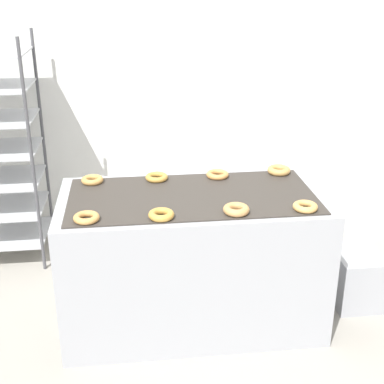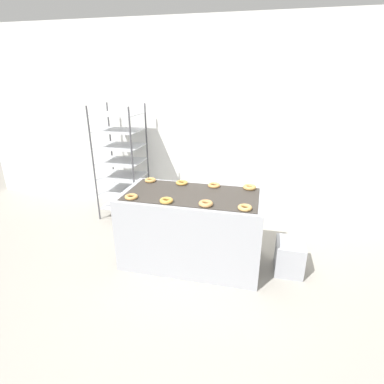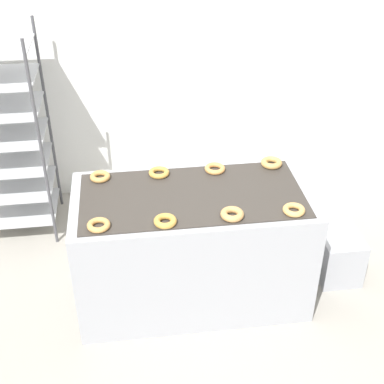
% 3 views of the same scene
% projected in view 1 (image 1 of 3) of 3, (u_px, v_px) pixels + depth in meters
% --- Properties ---
extents(wall_back, '(8.00, 0.05, 2.80)m').
position_uv_depth(wall_back, '(170.00, 59.00, 4.24)').
color(wall_back, white).
rests_on(wall_back, ground_plane).
extents(fryer_machine, '(1.54, 0.78, 0.85)m').
position_uv_depth(fryer_machine, '(192.00, 259.00, 3.25)').
color(fryer_machine, '#A8AAB2').
rests_on(fryer_machine, ground_plane).
extents(glaze_bin, '(0.30, 0.37, 0.36)m').
position_uv_depth(glaze_bin, '(355.00, 277.00, 3.52)').
color(glaze_bin, '#A8AAB2').
rests_on(glaze_bin, ground_plane).
extents(donut_near_left, '(0.14, 0.14, 0.04)m').
position_uv_depth(donut_near_left, '(86.00, 218.00, 2.77)').
color(donut_near_left, tan).
rests_on(donut_near_left, fryer_machine).
extents(donut_near_midleft, '(0.14, 0.14, 0.04)m').
position_uv_depth(donut_near_midleft, '(161.00, 215.00, 2.80)').
color(donut_near_midleft, gold).
rests_on(donut_near_midleft, fryer_machine).
extents(donut_near_midright, '(0.14, 0.14, 0.04)m').
position_uv_depth(donut_near_midright, '(236.00, 210.00, 2.86)').
color(donut_near_midright, tan).
rests_on(donut_near_midright, fryer_machine).
extents(donut_near_right, '(0.14, 0.14, 0.04)m').
position_uv_depth(donut_near_right, '(305.00, 207.00, 2.90)').
color(donut_near_right, tan).
rests_on(donut_near_right, fryer_machine).
extents(donut_far_left, '(0.13, 0.13, 0.04)m').
position_uv_depth(donut_far_left, '(92.00, 180.00, 3.27)').
color(donut_far_left, tan).
rests_on(donut_far_left, fryer_machine).
extents(donut_far_midleft, '(0.14, 0.14, 0.03)m').
position_uv_depth(donut_far_midleft, '(157.00, 177.00, 3.31)').
color(donut_far_midleft, gold).
rests_on(donut_far_midleft, fryer_machine).
extents(donut_far_midright, '(0.14, 0.14, 0.03)m').
position_uv_depth(donut_far_midright, '(217.00, 174.00, 3.36)').
color(donut_far_midright, '#DB964F').
rests_on(donut_far_midright, fryer_machine).
extents(donut_far_right, '(0.15, 0.15, 0.04)m').
position_uv_depth(donut_far_right, '(279.00, 170.00, 3.42)').
color(donut_far_right, tan).
rests_on(donut_far_right, fryer_machine).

